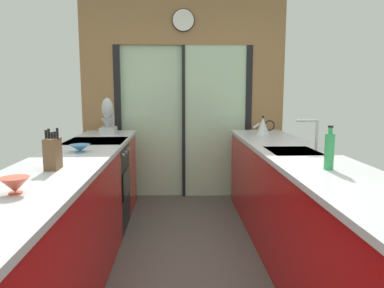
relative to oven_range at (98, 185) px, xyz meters
name	(u,v)px	position (x,y,z in m)	size (l,w,h in m)	color
ground_plane	(188,254)	(0.91, -0.65, -0.47)	(5.04, 7.60, 0.02)	#4C4742
back_wall_unit	(183,83)	(0.91, 1.15, 1.07)	(2.64, 0.12, 2.70)	olive
left_counter_run	(65,223)	(0.00, -1.12, 0.01)	(0.62, 3.80, 0.92)	#AD0C0F
right_counter_run	(303,212)	(1.82, -0.95, 0.01)	(0.62, 3.80, 0.92)	#AD0C0F
sink_faucet	(313,130)	(1.97, -0.70, 0.64)	(0.19, 0.02, 0.27)	#B7BABC
oven_range	(98,185)	(0.00, 0.00, 0.00)	(0.60, 0.60, 0.92)	black
mixing_bowl_mid	(15,185)	(0.02, -1.93, 0.51)	(0.14, 0.14, 0.08)	#BC4C38
mixing_bowl_far	(80,148)	(0.02, -0.70, 0.50)	(0.17, 0.17, 0.06)	teal
knife_block	(53,153)	(0.02, -1.36, 0.57)	(0.09, 0.14, 0.27)	brown
stand_mixer	(108,120)	(0.02, 0.58, 0.63)	(0.17, 0.27, 0.42)	#B7BABC
kettle	(263,126)	(1.80, 0.41, 0.56)	(0.25, 0.16, 0.22)	#B7BABC
soap_bottle	(329,151)	(1.80, -1.44, 0.59)	(0.06, 0.06, 0.28)	#339E56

